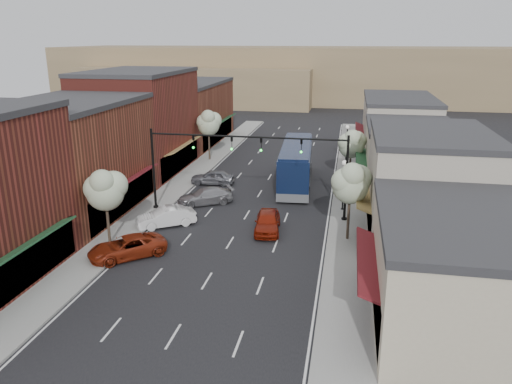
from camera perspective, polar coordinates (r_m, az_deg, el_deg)
The scene contains 28 objects.
ground at distance 34.40m, azimuth -3.78°, elevation -7.09°, with size 160.00×160.00×0.00m, color black.
sidewalk_left at distance 53.39m, azimuth -7.62°, elevation 1.81°, with size 2.80×73.00×0.15m, color gray.
sidewalk_right at distance 50.81m, azimuth 10.70°, elevation 0.86°, with size 2.80×73.00×0.15m, color gray.
curb_left at distance 52.98m, azimuth -6.18°, elevation 1.74°, with size 0.25×73.00×0.17m, color gray.
curb_right at distance 50.82m, azimuth 9.13°, elevation 0.95°, with size 0.25×73.00×0.17m, color gray.
bldg_left_midnear at distance 43.63m, azimuth -20.32°, elevation 3.59°, with size 10.14×14.10×9.40m.
bldg_left_midfar at distance 55.70m, azimuth -13.13°, elevation 7.77°, with size 10.14×14.10×10.90m.
bldg_left_far at distance 70.65m, azimuth -7.87°, elevation 8.97°, with size 10.14×18.10×8.40m.
bldg_right_near at distance 27.38m, azimuth 21.86°, elevation -8.32°, with size 9.14×12.10×5.90m.
bldg_right_midnear at distance 38.16m, azimuth 18.87°, elevation 0.72°, with size 9.14×12.10×7.90m.
bldg_right_midfar at distance 49.87m, azimuth 17.00°, elevation 3.77°, with size 9.14×12.10×6.40m.
bldg_right_far at distance 63.45m, azimuth 15.81°, elevation 7.09°, with size 9.14×16.10×7.40m.
hill_far at distance 120.85m, azimuth 7.05°, elevation 13.27°, with size 120.00×30.00×12.00m, color #7A6647.
hill_near at distance 113.68m, azimuth -6.38°, elevation 12.04°, with size 50.00×20.00×8.00m, color #7A6647.
signal_mast_right at distance 39.55m, azimuth 6.92°, elevation 3.18°, with size 8.22×0.46×7.00m.
signal_mast_left at distance 41.77m, azimuth -8.68°, elevation 3.86°, with size 8.22×0.46×7.00m.
tree_right_near at distance 35.61m, azimuth 10.82°, elevation 1.12°, with size 2.85×2.65×5.95m.
tree_right_far at distance 51.28m, azimuth 10.90°, elevation 5.51°, with size 2.85×2.65×5.43m.
tree_left_near at distance 35.76m, azimuth -16.86°, elevation 0.36°, with size 2.85×2.65×5.69m.
tree_left_far at distance 59.33m, azimuth -5.42°, elevation 7.92°, with size 2.85×2.65×6.13m.
lamp_post_near at distance 42.31m, azimuth 10.02°, elevation 1.70°, with size 0.44×0.44×4.44m.
lamp_post_far at distance 59.37m, azimuth 10.35°, elevation 6.16°, with size 0.44×0.44×4.44m.
coach_bus at distance 49.92m, azimuth 4.61°, elevation 3.23°, with size 3.73×13.44×4.06m.
red_hatchback at distance 37.88m, azimuth 1.32°, elevation -3.42°, with size 1.86×4.62×1.57m, color maroon.
parked_car_a at distance 34.71m, azimuth -14.51°, elevation -6.12°, with size 2.38×5.15×1.43m, color maroon.
parked_car_b at distance 39.59m, azimuth -10.25°, elevation -2.82°, with size 1.59×4.56×1.50m, color silver.
parked_car_c at distance 44.33m, azimuth -5.83°, elevation -0.49°, with size 2.01×4.94×1.43m, color gray.
parked_car_d at distance 50.21m, azimuth -4.99°, elevation 1.69°, with size 1.75×4.34×1.48m, color #5C5E64.
Camera 1 is at (8.01, -30.31, 14.17)m, focal length 35.00 mm.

